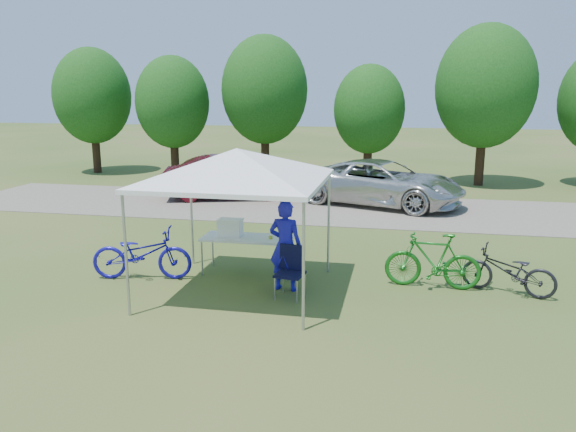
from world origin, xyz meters
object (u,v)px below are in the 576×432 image
folding_table (248,239)px  bike_blue (142,254)px  minivan (383,183)px  cooler (230,228)px  bike_dark (508,271)px  sedan (230,177)px  cyclist (285,246)px  bike_green (433,261)px  folding_chair (291,267)px

folding_table → bike_blue: bike_blue is taller
bike_blue → minivan: minivan is taller
cooler → minivan: minivan is taller
bike_dark → sedan: bearing=-117.4°
minivan → sedan: 5.33m
folding_table → cooler: cooler is taller
cooler → cyclist: (1.35, -0.84, -0.09)m
bike_blue → bike_green: bike_green is taller
folding_table → cyclist: size_ratio=1.08×
cooler → bike_green: size_ratio=0.28×
folding_table → bike_green: (3.74, -0.17, -0.19)m
cooler → bike_blue: bearing=-153.9°
cooler → bike_green: (4.11, -0.17, -0.41)m
bike_green → bike_blue: bearing=-80.9°
bike_dark → folding_chair: bearing=-59.0°
bike_green → sedan: (-6.59, 8.05, 0.22)m
folding_chair → cooler: cooler is taller
folding_table → cyclist: bearing=-40.6°
cyclist → bike_blue: 2.99m
bike_blue → bike_green: 5.77m
cyclist → minivan: bearing=-93.5°
bike_dark → minivan: 8.42m
bike_blue → bike_dark: size_ratio=1.18×
folding_table → bike_green: 3.74m
bike_blue → bike_dark: bike_blue is taller
bike_green → minivan: size_ratio=0.34×
folding_chair → bike_blue: 3.16m
folding_table → bike_dark: 5.13m
bike_green → bike_dark: size_ratio=1.07×
cooler → minivan: bearing=69.8°
bike_blue → minivan: 9.65m
folding_chair → bike_green: bike_green is taller
sedan → minivan: bearing=-108.6°
cooler → bike_blue: size_ratio=0.25×
cooler → sedan: sedan is taller
bike_green → minivan: bearing=-168.1°
cooler → folding_table: bearing=0.0°
bike_blue → cooler: bearing=-74.8°
folding_table → minivan: size_ratio=0.35×
cooler → bike_dark: (5.49, -0.24, -0.51)m
folding_chair → bike_green: 2.77m
folding_table → minivan: (2.48, 7.75, 0.03)m
bike_dark → sedan: size_ratio=0.38×
cyclist → folding_table: bearing=-34.2°
bike_blue → sedan: sedan is taller
folding_table → folding_chair: bearing=-45.0°
folding_chair → folding_table: bearing=144.0°
sedan → cooler: bearing=-179.7°
cooler → bike_blue: 1.86m
minivan → sedan: sedan is taller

